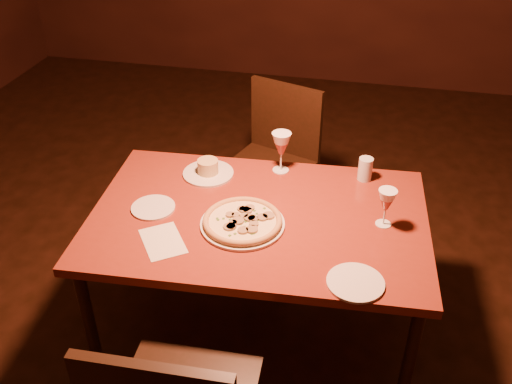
# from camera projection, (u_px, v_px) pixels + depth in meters

# --- Properties ---
(dining_table) EXTENTS (1.42, 0.96, 0.73)m
(dining_table) POSITION_uv_depth(u_px,v_px,m) (258.00, 228.00, 2.36)
(dining_table) COLOR maroon
(dining_table) RESTS_ON floor
(chair_far) EXTENTS (0.55, 0.55, 0.89)m
(chair_far) POSITION_uv_depth(u_px,v_px,m) (274.00, 158.00, 3.16)
(chair_far) COLOR black
(chair_far) RESTS_ON floor
(pizza_plate) EXTENTS (0.34, 0.34, 0.04)m
(pizza_plate) POSITION_uv_depth(u_px,v_px,m) (242.00, 221.00, 2.25)
(pizza_plate) COLOR silver
(pizza_plate) RESTS_ON dining_table
(ramekin_saucer) EXTENTS (0.23, 0.23, 0.07)m
(ramekin_saucer) POSITION_uv_depth(u_px,v_px,m) (208.00, 170.00, 2.57)
(ramekin_saucer) COLOR silver
(ramekin_saucer) RESTS_ON dining_table
(wine_glass_far) EXTENTS (0.09, 0.09, 0.19)m
(wine_glass_far) POSITION_uv_depth(u_px,v_px,m) (281.00, 152.00, 2.56)
(wine_glass_far) COLOR #A24843
(wine_glass_far) RESTS_ON dining_table
(wine_glass_right) EXTENTS (0.07, 0.07, 0.16)m
(wine_glass_right) POSITION_uv_depth(u_px,v_px,m) (386.00, 208.00, 2.23)
(wine_glass_right) COLOR #A24843
(wine_glass_right) RESTS_ON dining_table
(water_tumbler) EXTENTS (0.06, 0.06, 0.11)m
(water_tumbler) POSITION_uv_depth(u_px,v_px,m) (365.00, 169.00, 2.52)
(water_tumbler) COLOR silver
(water_tumbler) RESTS_ON dining_table
(side_plate_left) EXTENTS (0.18, 0.18, 0.01)m
(side_plate_left) POSITION_uv_depth(u_px,v_px,m) (153.00, 208.00, 2.36)
(side_plate_left) COLOR silver
(side_plate_left) RESTS_ON dining_table
(side_plate_near) EXTENTS (0.20, 0.20, 0.01)m
(side_plate_near) POSITION_uv_depth(u_px,v_px,m) (355.00, 283.00, 1.98)
(side_plate_near) COLOR silver
(side_plate_near) RESTS_ON dining_table
(menu_card) EXTENTS (0.24, 0.25, 0.00)m
(menu_card) POSITION_uv_depth(u_px,v_px,m) (163.00, 241.00, 2.18)
(menu_card) COLOR silver
(menu_card) RESTS_ON dining_table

